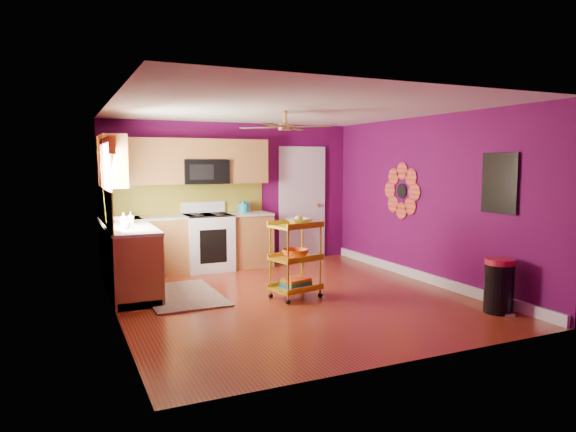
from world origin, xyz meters
name	(u,v)px	position (x,y,z in m)	size (l,w,h in m)	color
ground	(291,297)	(0.00, 0.00, 0.00)	(5.00, 5.00, 0.00)	maroon
room_envelope	(293,176)	(0.03, 0.00, 1.63)	(4.54, 5.04, 2.52)	#5A0A4A
lower_cabinets	(164,251)	(-1.35, 1.82, 0.43)	(2.81, 2.31, 0.94)	#915A27
electric_range	(208,241)	(-0.55, 2.17, 0.48)	(0.76, 0.66, 1.13)	white
upper_cabinetry	(164,163)	(-1.24, 2.17, 1.80)	(2.80, 2.30, 1.26)	#915A27
left_window	(107,168)	(-2.22, 1.05, 1.74)	(0.08, 1.35, 1.08)	white
panel_door	(302,204)	(1.35, 2.47, 1.02)	(0.95, 0.11, 2.15)	white
right_wall_art	(442,188)	(2.23, -0.34, 1.44)	(0.04, 2.74, 1.04)	black
ceiling_fan	(285,126)	(0.00, 0.20, 2.29)	(1.01, 1.01, 0.26)	#BF8C3F
shag_rug	(182,295)	(-1.34, 0.64, 0.01)	(0.96, 1.57, 0.02)	black
rolling_cart	(296,256)	(0.03, -0.07, 0.57)	(0.70, 0.58, 1.11)	gold
trash_can	(499,286)	(1.98, -1.69, 0.33)	(0.40, 0.41, 0.66)	black
teal_kettle	(243,208)	(0.12, 2.25, 1.02)	(0.18, 0.18, 0.21)	teal
toaster	(243,207)	(0.14, 2.32, 1.03)	(0.22, 0.15, 0.18)	beige
soap_bottle_a	(131,218)	(-1.89, 1.37, 1.03)	(0.08, 0.08, 0.17)	#EA3F72
soap_bottle_b	(123,218)	(-1.98, 1.42, 1.02)	(0.13, 0.13, 0.16)	white
counter_dish	(120,219)	(-2.00, 1.70, 0.97)	(0.26, 0.26, 0.06)	white
counter_cup	(126,225)	(-2.02, 0.83, 0.99)	(0.12, 0.12, 0.10)	white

